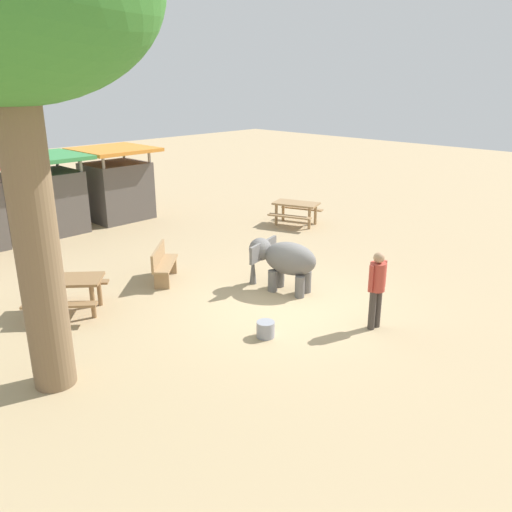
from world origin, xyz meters
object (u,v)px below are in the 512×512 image
Objects in this scene: elephant at (283,259)px; wooden_bench at (163,263)px; feed_bucket at (266,329)px; market_stall_green at (46,199)px; market_stall_orange at (117,187)px; picnic_table_far at (296,208)px; person_handler at (377,284)px; picnic_table_near at (67,287)px.

wooden_bench is (-1.62, 2.55, -0.31)m from elephant.
market_stall_green is at bearing 87.73° from feed_bucket.
elephant reaches higher than feed_bucket.
market_stall_orange is (2.58, 6.17, 0.67)m from wooden_bench.
picnic_table_far is at bearing -38.99° from market_stall_green.
wooden_bench is 6.44m from picnic_table_far.
person_handler is 6.52m from picnic_table_near.
elephant is 1.37× the size of wooden_bench.
picnic_table_near is 8.96m from picnic_table_far.
elephant is at bearing -79.38° from market_stall_green.
picnic_table_far is at bearing -32.75° from person_handler.
market_stall_orange reaches higher than person_handler.
picnic_table_near is at bearing 77.29° from picnic_table_far.
picnic_table_near is 4.42m from feed_bucket.
picnic_table_near is (-3.95, 5.17, -0.36)m from person_handler.
picnic_table_far is 8.36m from feed_bucket.
picnic_table_far is at bearing 35.87° from feed_bucket.
person_handler is at bearing -82.85° from market_stall_green.
picnic_table_near is at bearing 43.20° from person_handler.
picnic_table_near is 6.72m from market_stall_green.
person_handler is 0.64× the size of market_stall_green.
wooden_bench is 3.92m from feed_bucket.
market_stall_green is at bearing -132.62° from wooden_bench.
market_stall_orange is (5.13, 6.20, 0.55)m from picnic_table_near.
elephant is 0.93× the size of picnic_table_far.
elephant is 1.10× the size of person_handler.
picnic_table_near is at bearing -112.17° from market_stall_green.
wooden_bench is 2.55m from picnic_table_near.
market_stall_orange is 7.00× the size of feed_bucket.
market_stall_green is 7.00× the size of feed_bucket.
picnic_table_near is 5.85× the size of feed_bucket.
elephant is 0.70× the size of market_stall_green.
market_stall_green is 10.11m from feed_bucket.
feed_bucket is at bearing -106.60° from market_stall_orange.
person_handler is at bearing 161.92° from elephant.
market_stall_orange is at bearing 0.00° from market_stall_green.
feed_bucket is (-0.41, -3.89, -0.31)m from wooden_bench.
person_handler is 0.85× the size of picnic_table_far.
person_handler is 0.64× the size of market_stall_orange.
picnic_table_far is at bearing 146.24° from wooden_bench.
elephant reaches higher than picnic_table_far.
market_stall_green is at bearing 31.62° from picnic_table_far.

